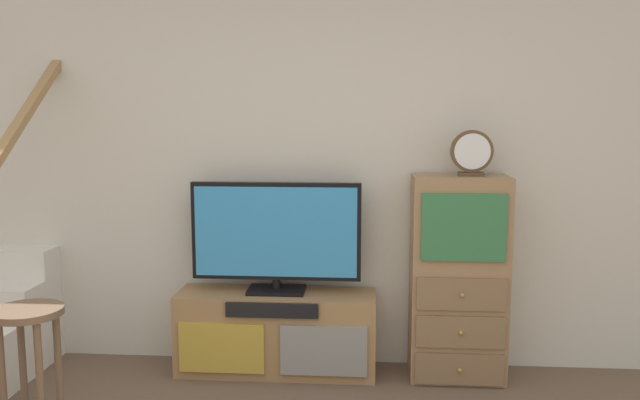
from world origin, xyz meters
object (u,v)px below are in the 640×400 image
object	(u,v)px
television	(276,234)
side_cabinet	(458,278)
desk_clock	(472,153)
media_console	(276,333)
bar_stool_far	(29,345)

from	to	relation	value
television	side_cabinet	xyz separation A→B (m)	(1.13, -0.01, -0.26)
side_cabinet	desk_clock	bearing A→B (deg)	-14.88
side_cabinet	desk_clock	size ratio (longest dim) A/B	4.60
television	desk_clock	distance (m)	1.30
media_console	desk_clock	bearing A→B (deg)	-0.24
television	bar_stool_far	world-z (taller)	television
desk_clock	bar_stool_far	world-z (taller)	desk_clock
desk_clock	bar_stool_far	distance (m)	2.63
television	bar_stool_far	distance (m)	1.54
media_console	side_cabinet	world-z (taller)	side_cabinet
media_console	side_cabinet	distance (m)	1.19
media_console	desk_clock	xyz separation A→B (m)	(1.19, -0.00, 1.15)
desk_clock	bar_stool_far	size ratio (longest dim) A/B	0.39
television	side_cabinet	distance (m)	1.16
side_cabinet	desk_clock	world-z (taller)	desk_clock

